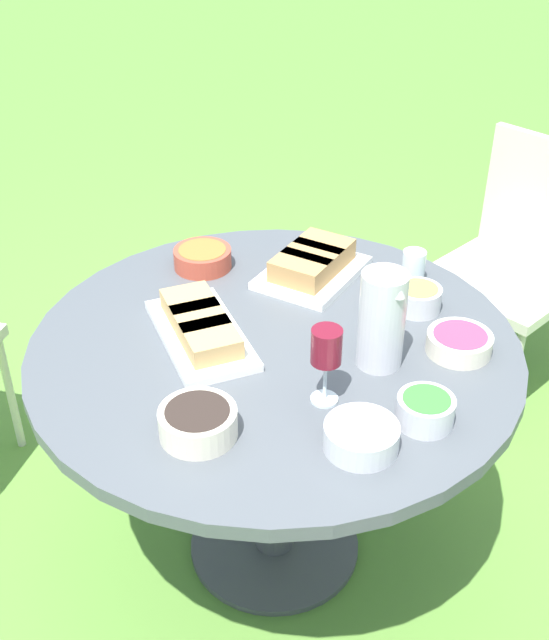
{
  "coord_description": "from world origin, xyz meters",
  "views": [
    {
      "loc": [
        1.32,
        -0.85,
        1.8
      ],
      "look_at": [
        0.0,
        0.0,
        0.77
      ],
      "focal_mm": 45.0,
      "sensor_mm": 36.0,
      "label": 1
    }
  ],
  "objects_px": {
    "chair_near_right": "(520,253)",
    "water_pitcher": "(382,320)",
    "dining_table": "(275,378)",
    "wine_glass": "(326,350)"
  },
  "relations": [
    {
      "from": "wine_glass",
      "to": "water_pitcher",
      "type": "bearing_deg",
      "value": 103.43
    },
    {
      "from": "chair_near_right",
      "to": "water_pitcher",
      "type": "relative_size",
      "value": 3.82
    },
    {
      "from": "chair_near_right",
      "to": "water_pitcher",
      "type": "xyz_separation_m",
      "value": [
        0.42,
        -0.96,
        0.31
      ]
    },
    {
      "from": "chair_near_right",
      "to": "wine_glass",
      "type": "relative_size",
      "value": 4.9
    },
    {
      "from": "chair_near_right",
      "to": "water_pitcher",
      "type": "bearing_deg",
      "value": -66.39
    },
    {
      "from": "water_pitcher",
      "to": "dining_table",
      "type": "bearing_deg",
      "value": -142.59
    },
    {
      "from": "wine_glass",
      "to": "chair_near_right",
      "type": "bearing_deg",
      "value": 112.06
    },
    {
      "from": "dining_table",
      "to": "wine_glass",
      "type": "relative_size",
      "value": 6.47
    },
    {
      "from": "dining_table",
      "to": "chair_near_right",
      "type": "bearing_deg",
      "value": 101.14
    },
    {
      "from": "chair_near_right",
      "to": "water_pitcher",
      "type": "height_order",
      "value": "water_pitcher"
    }
  ]
}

